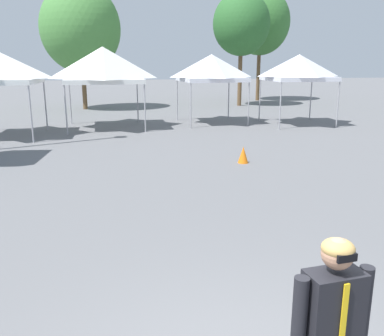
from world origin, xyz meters
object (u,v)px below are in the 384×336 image
(canopy_tent_behind_right, at_px, (299,68))
(tree_behind_tents_left, at_px, (260,22))
(tree_behind_tents_center, at_px, (241,24))
(tree_behind_tents_right, at_px, (81,28))
(canopy_tent_right_of_center, at_px, (103,65))
(canopy_tent_far_right, at_px, (212,68))
(traffic_cone_near_barrier, at_px, (243,155))
(person_foreground, at_px, (330,332))

(canopy_tent_behind_right, relative_size, tree_behind_tents_left, 0.40)
(tree_behind_tents_left, height_order, tree_behind_tents_center, tree_behind_tents_left)
(tree_behind_tents_right, bearing_deg, canopy_tent_right_of_center, -81.53)
(canopy_tent_far_right, bearing_deg, canopy_tent_right_of_center, -174.53)
(tree_behind_tents_left, bearing_deg, canopy_tent_behind_right, -102.43)
(canopy_tent_far_right, distance_m, traffic_cone_near_barrier, 8.93)
(canopy_tent_right_of_center, xyz_separation_m, tree_behind_tents_left, (11.91, 11.92, 3.06))
(canopy_tent_right_of_center, height_order, tree_behind_tents_right, tree_behind_tents_right)
(person_foreground, bearing_deg, tree_behind_tents_center, 73.17)
(canopy_tent_far_right, bearing_deg, tree_behind_tents_center, 62.60)
(person_foreground, xyz_separation_m, traffic_cone_near_barrier, (2.50, 9.28, -0.78))
(canopy_tent_right_of_center, relative_size, tree_behind_tents_right, 0.47)
(tree_behind_tents_left, bearing_deg, canopy_tent_right_of_center, -134.99)
(tree_behind_tents_center, distance_m, traffic_cone_near_barrier, 17.90)
(canopy_tent_behind_right, distance_m, traffic_cone_near_barrier, 9.16)
(person_foreground, relative_size, tree_behind_tents_right, 0.23)
(canopy_tent_right_of_center, xyz_separation_m, tree_behind_tents_right, (-1.22, 8.21, 2.13))
(canopy_tent_right_of_center, bearing_deg, person_foreground, -85.15)
(canopy_tent_far_right, relative_size, tree_behind_tents_center, 0.44)
(tree_behind_tents_right, bearing_deg, canopy_tent_behind_right, -41.25)
(canopy_tent_right_of_center, relative_size, canopy_tent_behind_right, 1.10)
(canopy_tent_far_right, relative_size, tree_behind_tents_right, 0.43)
(person_foreground, bearing_deg, tree_behind_tents_right, 96.02)
(tree_behind_tents_right, xyz_separation_m, tree_behind_tents_left, (13.13, 3.70, 0.92))
(canopy_tent_far_right, distance_m, tree_behind_tents_center, 9.21)
(canopy_tent_far_right, relative_size, traffic_cone_near_barrier, 6.65)
(canopy_tent_far_right, bearing_deg, tree_behind_tents_left, 59.43)
(canopy_tent_right_of_center, height_order, tree_behind_tents_center, tree_behind_tents_center)
(tree_behind_tents_right, relative_size, tree_behind_tents_center, 1.02)
(traffic_cone_near_barrier, bearing_deg, person_foreground, -105.07)
(canopy_tent_right_of_center, xyz_separation_m, traffic_cone_near_barrier, (3.97, -8.01, -2.59))
(person_foreground, height_order, traffic_cone_near_barrier, person_foreground)
(canopy_tent_far_right, xyz_separation_m, tree_behind_tents_center, (4.04, 7.80, 2.74))
(person_foreground, relative_size, tree_behind_tents_center, 0.24)
(tree_behind_tents_center, bearing_deg, person_foreground, -106.83)
(canopy_tent_behind_right, height_order, tree_behind_tents_left, tree_behind_tents_left)
(tree_behind_tents_center, bearing_deg, tree_behind_tents_right, -179.54)
(person_foreground, xyz_separation_m, tree_behind_tents_center, (7.74, 25.59, 4.39))
(canopy_tent_far_right, bearing_deg, canopy_tent_behind_right, -18.68)
(tree_behind_tents_left, height_order, traffic_cone_near_barrier, tree_behind_tents_left)
(canopy_tent_behind_right, height_order, person_foreground, canopy_tent_behind_right)
(tree_behind_tents_right, bearing_deg, tree_behind_tents_left, 15.74)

